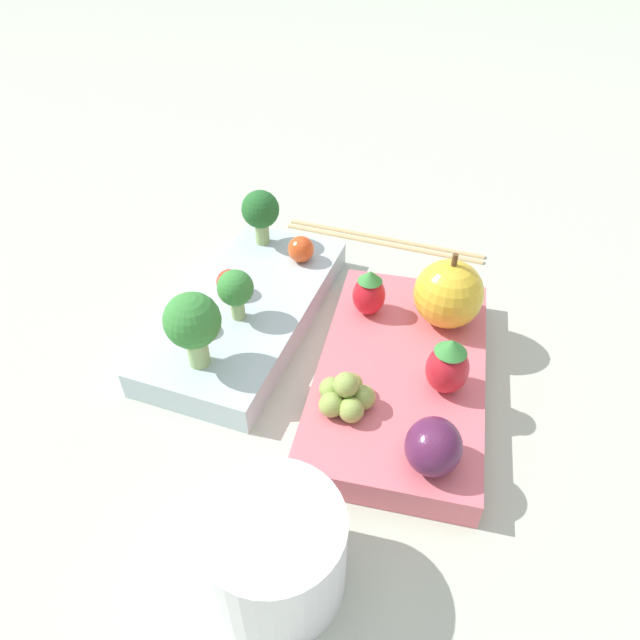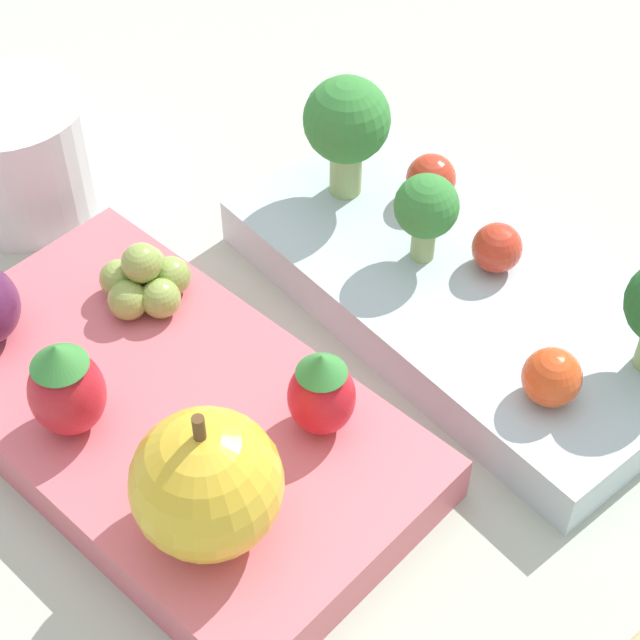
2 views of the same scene
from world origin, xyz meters
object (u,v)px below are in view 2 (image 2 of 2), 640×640
object	(u,v)px
bento_box_savoury	(457,297)
apple	(207,484)
broccoli_floret_1	(426,209)
cherry_tomato_0	(552,377)
cherry_tomato_2	(431,179)
cherry_tomato_1	(497,248)
strawberry_1	(66,388)
drinking_cup	(17,154)
broccoli_floret_0	(347,124)
grape_cluster	(144,280)
strawberry_0	(322,392)
bento_box_fruit	(168,418)

from	to	relation	value
bento_box_savoury	apple	world-z (taller)	apple
broccoli_floret_1	cherry_tomato_0	size ratio (longest dim) A/B	1.83
cherry_tomato_2	apple	bearing A→B (deg)	-67.23
broccoli_floret_1	cherry_tomato_1	distance (m)	0.04
cherry_tomato_2	strawberry_1	bearing A→B (deg)	-88.36
broccoli_floret_1	apple	world-z (taller)	apple
cherry_tomato_2	cherry_tomato_0	bearing A→B (deg)	-22.87
cherry_tomato_1	strawberry_1	bearing A→B (deg)	-103.85
strawberry_1	cherry_tomato_1	bearing A→B (deg)	76.15
cherry_tomato_2	drinking_cup	distance (m)	0.21
broccoli_floret_0	cherry_tomato_1	xyz separation A→B (m)	(0.08, 0.02, -0.03)
broccoli_floret_1	strawberry_1	world-z (taller)	same
bento_box_savoury	grape_cluster	world-z (taller)	grape_cluster
grape_cluster	drinking_cup	world-z (taller)	drinking_cup
strawberry_0	drinking_cup	world-z (taller)	strawberry_0
bento_box_fruit	strawberry_0	distance (m)	0.07
broccoli_floret_1	drinking_cup	size ratio (longest dim) A/B	0.57
bento_box_fruit	cherry_tomato_2	xyz separation A→B (m)	(-0.02, 0.17, 0.02)
broccoli_floret_0	drinking_cup	world-z (taller)	broccoli_floret_0
grape_cluster	broccoli_floret_1	bearing A→B (deg)	61.25
bento_box_fruit	cherry_tomato_1	bearing A→B (deg)	78.07
broccoli_floret_0	cherry_tomato_0	xyz separation A→B (m)	(0.15, -0.02, -0.03)
drinking_cup	broccoli_floret_0	bearing A→B (deg)	42.69
cherry_tomato_1	strawberry_0	xyz separation A→B (m)	(0.02, -0.12, 0.01)
bento_box_savoury	broccoli_floret_0	distance (m)	0.10
strawberry_0	apple	bearing A→B (deg)	-80.85
strawberry_1	cherry_tomato_0	bearing A→B (deg)	53.30
cherry_tomato_1	strawberry_1	world-z (taller)	strawberry_1
bento_box_savoury	cherry_tomato_1	xyz separation A→B (m)	(0.00, 0.02, 0.02)
drinking_cup	bento_box_savoury	bearing A→B (deg)	28.69
cherry_tomato_1	apple	distance (m)	0.18
cherry_tomato_1	cherry_tomato_0	bearing A→B (deg)	-30.76
broccoli_floret_0	drinking_cup	distance (m)	0.17
bento_box_savoury	broccoli_floret_1	xyz separation A→B (m)	(-0.02, -0.00, 0.04)
grape_cluster	drinking_cup	size ratio (longest dim) A/B	0.51
bento_box_fruit	grape_cluster	bearing A→B (deg)	152.54
cherry_tomato_0	strawberry_1	world-z (taller)	strawberry_1
strawberry_1	broccoli_floret_1	bearing A→B (deg)	83.03
cherry_tomato_0	cherry_tomato_2	size ratio (longest dim) A/B	1.01
strawberry_0	cherry_tomato_0	bearing A→B (deg)	57.55
bento_box_savoury	drinking_cup	bearing A→B (deg)	-151.31
bento_box_fruit	grape_cluster	xyz separation A→B (m)	(-0.05, 0.03, 0.02)
strawberry_1	grape_cluster	world-z (taller)	strawberry_1
broccoli_floret_1	apple	xyz separation A→B (m)	(0.05, -0.16, -0.00)
strawberry_1	cherry_tomato_2	bearing A→B (deg)	91.64
bento_box_fruit	apple	world-z (taller)	apple
broccoli_floret_0	strawberry_0	world-z (taller)	broccoli_floret_0
cherry_tomato_1	cherry_tomato_2	bearing A→B (deg)	168.39
apple	grape_cluster	bearing A→B (deg)	156.90
bento_box_savoury	strawberry_1	world-z (taller)	strawberry_1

